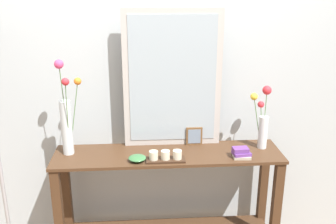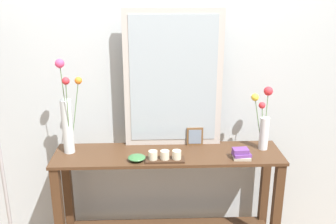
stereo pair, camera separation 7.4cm
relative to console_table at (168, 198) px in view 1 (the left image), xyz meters
name	(u,v)px [view 1 (the left image)]	position (x,y,z in m)	size (l,w,h in m)	color
wall_back	(165,69)	(0.00, 0.30, 0.82)	(6.40, 0.08, 2.70)	#B2BCC1
console_table	(168,198)	(0.00, 0.00, 0.00)	(1.49, 0.36, 0.86)	#472D1C
mirror_leaning	(173,79)	(0.04, 0.15, 0.79)	(0.65, 0.03, 0.91)	#B7B2AD
tall_vase_left	(67,119)	(-0.64, 0.04, 0.58)	(0.15, 0.14, 0.62)	silver
vase_right	(263,120)	(0.63, 0.05, 0.53)	(0.15, 0.09, 0.42)	silver
candle_tray	(165,157)	(-0.02, -0.11, 0.36)	(0.24, 0.09, 0.07)	#382316
picture_frame_small	(194,136)	(0.19, 0.13, 0.39)	(0.11, 0.01, 0.12)	brown
decorative_bowl	(137,158)	(-0.20, -0.10, 0.35)	(0.11, 0.11, 0.03)	#38703D
book_stack	(241,153)	(0.46, -0.09, 0.36)	(0.12, 0.10, 0.06)	#B2A893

